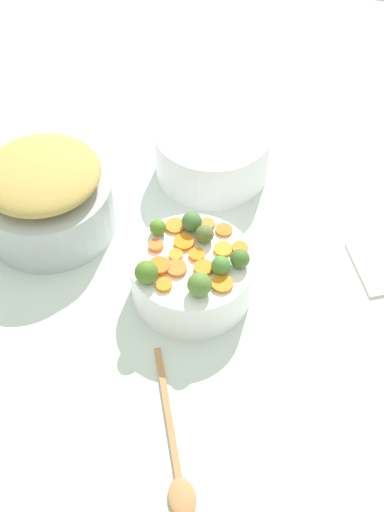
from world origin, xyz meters
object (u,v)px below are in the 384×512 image
at_px(serving_bowl_carrots, 192,276).
at_px(casserole_dish, 212,152).
at_px(metal_pot, 48,205).
at_px(wooden_spoon, 176,461).

height_order(serving_bowl_carrots, casserole_dish, casserole_dish).
height_order(serving_bowl_carrots, metal_pot, metal_pot).
bearing_deg(casserole_dish, serving_bowl_carrots, -82.16).
bearing_deg(wooden_spoon, serving_bowl_carrots, 101.13).
distance_m(serving_bowl_carrots, wooden_spoon, 0.35).
height_order(metal_pot, wooden_spoon, metal_pot).
bearing_deg(casserole_dish, metal_pot, -138.76).
xyz_separation_m(metal_pot, wooden_spoon, (0.40, -0.43, -0.05)).
relative_size(serving_bowl_carrots, wooden_spoon, 0.81).
xyz_separation_m(serving_bowl_carrots, metal_pot, (-0.33, 0.09, 0.01)).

